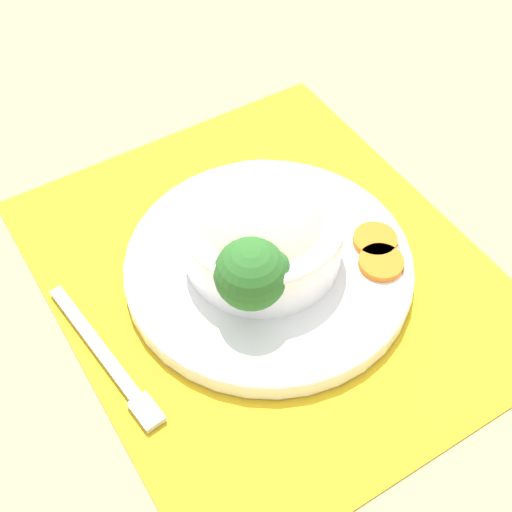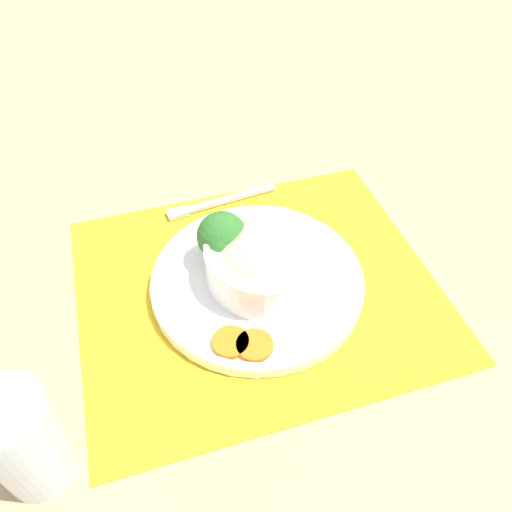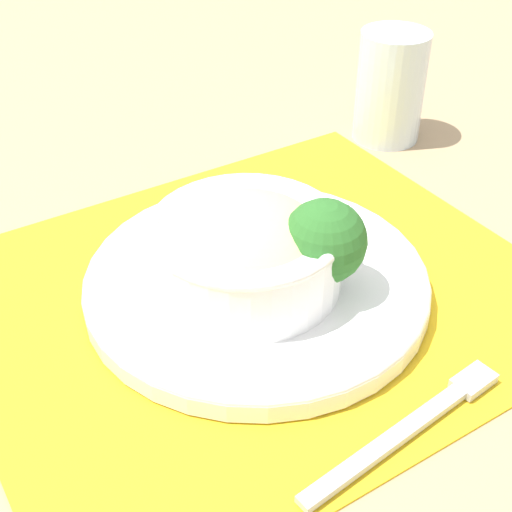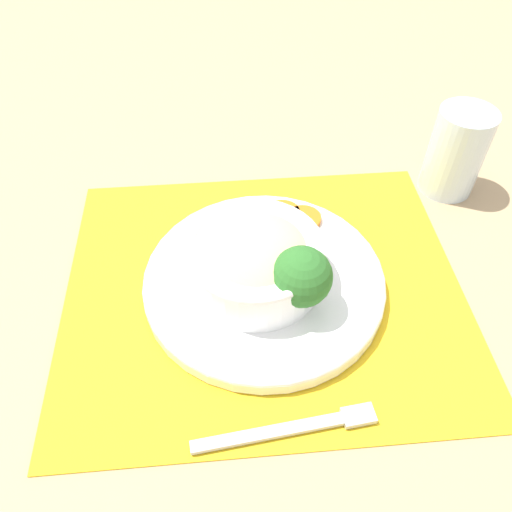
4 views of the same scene
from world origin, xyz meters
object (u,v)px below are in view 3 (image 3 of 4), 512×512
broccoli_floret (324,242)px  water_glass (390,92)px  fork (422,418)px  bowl (247,247)px

broccoli_floret → water_glass: bearing=125.4°
water_glass → fork: bearing=-41.8°
water_glass → fork: 0.44m
fork → broccoli_floret: bearing=167.7°
broccoli_floret → fork: bearing=-10.7°
broccoli_floret → water_glass: (-0.19, 0.26, -0.01)m
broccoli_floret → fork: (0.14, -0.03, -0.06)m
bowl → broccoli_floret: (0.04, 0.04, 0.01)m
fork → bowl: bearing=-176.3°
water_glass → bowl: bearing=-64.9°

